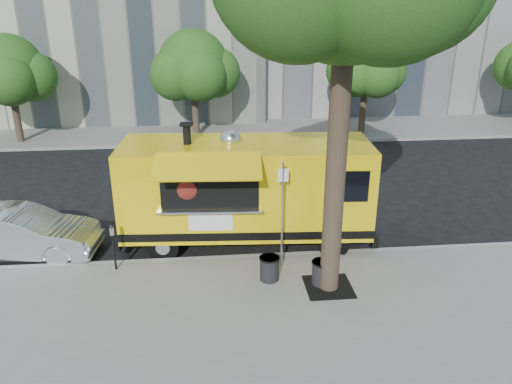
{
  "coord_description": "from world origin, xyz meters",
  "views": [
    {
      "loc": [
        -0.33,
        -13.62,
        7.14
      ],
      "look_at": [
        0.99,
        0.0,
        1.75
      ],
      "focal_mm": 35.0,
      "sensor_mm": 36.0,
      "label": 1
    }
  ],
  "objects_px": {
    "far_tree_c": "(366,66)",
    "parking_meter": "(113,242)",
    "sedan": "(22,233)",
    "far_tree_b": "(193,65)",
    "far_tree_a": "(8,70)",
    "food_truck": "(245,189)",
    "trash_bin_left": "(322,272)",
    "sign_post": "(282,209)",
    "trash_bin_right": "(269,268)"
  },
  "relations": [
    {
      "from": "far_tree_c",
      "to": "parking_meter",
      "type": "relative_size",
      "value": 3.9
    },
    {
      "from": "sedan",
      "to": "far_tree_b",
      "type": "bearing_deg",
      "value": -14.43
    },
    {
      "from": "far_tree_a",
      "to": "food_truck",
      "type": "bearing_deg",
      "value": -48.65
    },
    {
      "from": "far_tree_b",
      "to": "sedan",
      "type": "bearing_deg",
      "value": -110.92
    },
    {
      "from": "far_tree_c",
      "to": "sedan",
      "type": "relative_size",
      "value": 1.19
    },
    {
      "from": "sedan",
      "to": "trash_bin_left",
      "type": "distance_m",
      "value": 8.71
    },
    {
      "from": "sign_post",
      "to": "sedan",
      "type": "bearing_deg",
      "value": 168.18
    },
    {
      "from": "far_tree_b",
      "to": "parking_meter",
      "type": "xyz_separation_m",
      "value": [
        -2.0,
        -14.05,
        -2.85
      ]
    },
    {
      "from": "sign_post",
      "to": "parking_meter",
      "type": "distance_m",
      "value": 4.64
    },
    {
      "from": "parking_meter",
      "to": "trash_bin_right",
      "type": "distance_m",
      "value": 4.25
    },
    {
      "from": "far_tree_a",
      "to": "sedan",
      "type": "bearing_deg",
      "value": -71.38
    },
    {
      "from": "parking_meter",
      "to": "sedan",
      "type": "bearing_deg",
      "value": 154.7
    },
    {
      "from": "sign_post",
      "to": "sedan",
      "type": "distance_m",
      "value": 7.65
    },
    {
      "from": "far_tree_a",
      "to": "sedan",
      "type": "xyz_separation_m",
      "value": [
        4.14,
        -12.3,
        -3.05
      ]
    },
    {
      "from": "trash_bin_right",
      "to": "parking_meter",
      "type": "bearing_deg",
      "value": 167.34
    },
    {
      "from": "sign_post",
      "to": "food_truck",
      "type": "distance_m",
      "value": 1.93
    },
    {
      "from": "far_tree_b",
      "to": "far_tree_c",
      "type": "distance_m",
      "value": 9.01
    },
    {
      "from": "far_tree_a",
      "to": "parking_meter",
      "type": "xyz_separation_m",
      "value": [
        7.0,
        -13.65,
        -2.79
      ]
    },
    {
      "from": "far_tree_a",
      "to": "far_tree_b",
      "type": "bearing_deg",
      "value": 2.54
    },
    {
      "from": "far_tree_c",
      "to": "food_truck",
      "type": "xyz_separation_m",
      "value": [
        -7.32,
        -12.23,
        -1.95
      ]
    },
    {
      "from": "trash_bin_left",
      "to": "trash_bin_right",
      "type": "distance_m",
      "value": 1.36
    },
    {
      "from": "far_tree_b",
      "to": "sedan",
      "type": "xyz_separation_m",
      "value": [
        -4.86,
        -12.7,
        -3.11
      ]
    },
    {
      "from": "far_tree_c",
      "to": "trash_bin_right",
      "type": "height_order",
      "value": "far_tree_c"
    },
    {
      "from": "far_tree_b",
      "to": "food_truck",
      "type": "distance_m",
      "value": 12.81
    },
    {
      "from": "far_tree_a",
      "to": "sign_post",
      "type": "xyz_separation_m",
      "value": [
        11.55,
        -13.85,
        -1.93
      ]
    },
    {
      "from": "parking_meter",
      "to": "trash_bin_right",
      "type": "xyz_separation_m",
      "value": [
        4.12,
        -0.93,
        -0.48
      ]
    },
    {
      "from": "sign_post",
      "to": "far_tree_b",
      "type": "bearing_deg",
      "value": 100.15
    },
    {
      "from": "parking_meter",
      "to": "food_truck",
      "type": "relative_size",
      "value": 0.17
    },
    {
      "from": "far_tree_b",
      "to": "trash_bin_right",
      "type": "xyz_separation_m",
      "value": [
        2.12,
        -14.98,
        -3.33
      ]
    },
    {
      "from": "trash_bin_left",
      "to": "food_truck",
      "type": "bearing_deg",
      "value": 122.28
    },
    {
      "from": "sign_post",
      "to": "trash_bin_right",
      "type": "distance_m",
      "value": 1.59
    },
    {
      "from": "far_tree_b",
      "to": "sign_post",
      "type": "bearing_deg",
      "value": -79.85
    },
    {
      "from": "far_tree_b",
      "to": "sedan",
      "type": "height_order",
      "value": "far_tree_b"
    },
    {
      "from": "far_tree_c",
      "to": "parking_meter",
      "type": "bearing_deg",
      "value": -128.66
    },
    {
      "from": "far_tree_a",
      "to": "far_tree_c",
      "type": "height_order",
      "value": "far_tree_a"
    },
    {
      "from": "food_truck",
      "to": "trash_bin_right",
      "type": "height_order",
      "value": "food_truck"
    },
    {
      "from": "sign_post",
      "to": "trash_bin_left",
      "type": "relative_size",
      "value": 4.61
    },
    {
      "from": "far_tree_a",
      "to": "far_tree_c",
      "type": "relative_size",
      "value": 1.03
    },
    {
      "from": "far_tree_a",
      "to": "trash_bin_right",
      "type": "bearing_deg",
      "value": -52.65
    },
    {
      "from": "sign_post",
      "to": "parking_meter",
      "type": "xyz_separation_m",
      "value": [
        -4.55,
        0.2,
        -0.87
      ]
    },
    {
      "from": "far_tree_c",
      "to": "trash_bin_left",
      "type": "bearing_deg",
      "value": -110.3
    },
    {
      "from": "trash_bin_right",
      "to": "far_tree_b",
      "type": "bearing_deg",
      "value": 98.07
    },
    {
      "from": "far_tree_c",
      "to": "trash_bin_left",
      "type": "xyz_separation_m",
      "value": [
        -5.56,
        -15.02,
        -3.22
      ]
    },
    {
      "from": "sign_post",
      "to": "trash_bin_right",
      "type": "height_order",
      "value": "sign_post"
    },
    {
      "from": "sign_post",
      "to": "food_truck",
      "type": "height_order",
      "value": "food_truck"
    },
    {
      "from": "far_tree_a",
      "to": "sedan",
      "type": "relative_size",
      "value": 1.22
    },
    {
      "from": "parking_meter",
      "to": "trash_bin_left",
      "type": "height_order",
      "value": "parking_meter"
    },
    {
      "from": "food_truck",
      "to": "trash_bin_right",
      "type": "bearing_deg",
      "value": -75.95
    },
    {
      "from": "far_tree_a",
      "to": "sign_post",
      "type": "bearing_deg",
      "value": -50.17
    },
    {
      "from": "trash_bin_left",
      "to": "sedan",
      "type": "bearing_deg",
      "value": 162.45
    }
  ]
}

